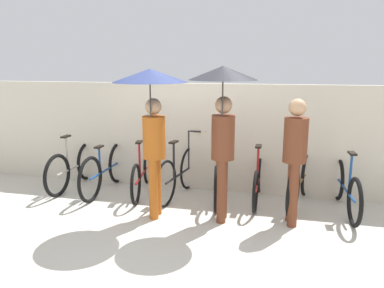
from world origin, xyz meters
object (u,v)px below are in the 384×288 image
object	(u,v)px
parked_bicycle_0	(74,167)
parked_bicycle_3	(178,174)
parked_bicycle_4	(217,178)
pedestrian_leading	(151,103)
pedestrian_center	(223,106)
parked_bicycle_2	(142,173)
parked_bicycle_6	(300,181)
parked_bicycle_1	(105,170)
parked_bicycle_7	(346,188)
pedestrian_trailing	(295,152)
parked_bicycle_5	(258,180)

from	to	relation	value
parked_bicycle_0	parked_bicycle_3	distance (m)	1.96
parked_bicycle_4	pedestrian_leading	distance (m)	1.79
pedestrian_leading	pedestrian_center	xyz separation A→B (m)	(0.96, 0.10, -0.03)
parked_bicycle_2	parked_bicycle_6	world-z (taller)	parked_bicycle_6
parked_bicycle_0	pedestrian_leading	distance (m)	2.48
parked_bicycle_1	pedestrian_leading	world-z (taller)	pedestrian_leading
parked_bicycle_7	pedestrian_center	distance (m)	2.33
parked_bicycle_4	pedestrian_center	distance (m)	1.56
pedestrian_center	parked_bicycle_7	bearing A→B (deg)	-156.48
parked_bicycle_0	pedestrian_center	size ratio (longest dim) A/B	0.80
parked_bicycle_0	pedestrian_leading	xyz separation A→B (m)	(1.87, -1.01, 1.29)
pedestrian_trailing	parked_bicycle_7	bearing A→B (deg)	-146.27
parked_bicycle_3	parked_bicycle_4	bearing A→B (deg)	-81.21
parked_bicycle_2	parked_bicycle_3	bearing A→B (deg)	-104.40
parked_bicycle_3	pedestrian_center	xyz separation A→B (m)	(0.86, -0.86, 1.25)
parked_bicycle_7	pedestrian_trailing	bearing A→B (deg)	125.89
pedestrian_leading	pedestrian_center	bearing A→B (deg)	-177.25
parked_bicycle_1	parked_bicycle_6	bearing A→B (deg)	-88.56
parked_bicycle_4	parked_bicycle_5	world-z (taller)	parked_bicycle_4
parked_bicycle_1	parked_bicycle_5	size ratio (longest dim) A/B	1.13
parked_bicycle_5	pedestrian_center	xyz separation A→B (m)	(-0.44, -0.95, 1.29)
parked_bicycle_2	pedestrian_center	world-z (taller)	pedestrian_center
parked_bicycle_0	parked_bicycle_1	world-z (taller)	parked_bicycle_1
parked_bicycle_4	parked_bicycle_7	xyz separation A→B (m)	(1.96, -0.03, -0.01)
parked_bicycle_2	pedestrian_leading	world-z (taller)	pedestrian_leading
parked_bicycle_2	pedestrian_center	distance (m)	2.19
parked_bicycle_3	parked_bicycle_4	size ratio (longest dim) A/B	0.99
parked_bicycle_0	pedestrian_trailing	distance (m)	3.91
parked_bicycle_4	parked_bicycle_6	distance (m)	1.31
parked_bicycle_1	pedestrian_center	bearing A→B (deg)	-111.37
parked_bicycle_4	pedestrian_center	xyz separation A→B (m)	(0.21, -0.87, 1.27)
parked_bicycle_5	parked_bicycle_0	bearing A→B (deg)	91.45
parked_bicycle_2	parked_bicycle_3	xyz separation A→B (m)	(0.66, -0.05, 0.04)
pedestrian_center	pedestrian_trailing	xyz separation A→B (m)	(0.96, 0.18, -0.62)
parked_bicycle_1	pedestrian_leading	xyz separation A→B (m)	(1.21, -0.94, 1.28)
pedestrian_leading	parked_bicycle_3	bearing A→B (deg)	-99.11
parked_bicycle_0	parked_bicycle_1	xyz separation A→B (m)	(0.65, -0.07, 0.01)
parked_bicycle_4	pedestrian_center	bearing A→B (deg)	-174.65
parked_bicycle_7	parked_bicycle_6	bearing A→B (deg)	78.06
parked_bicycle_5	pedestrian_trailing	world-z (taller)	pedestrian_trailing
parked_bicycle_7	pedestrian_leading	xyz separation A→B (m)	(-2.71, -0.95, 1.31)
parked_bicycle_2	parked_bicycle_4	xyz separation A→B (m)	(1.31, -0.04, 0.02)
parked_bicycle_4	parked_bicycle_5	xyz separation A→B (m)	(0.65, 0.08, -0.02)
pedestrian_trailing	parked_bicycle_4	bearing A→B (deg)	-36.74
parked_bicycle_7	pedestrian_center	xyz separation A→B (m)	(-1.75, -0.85, 1.28)
parked_bicycle_2	parked_bicycle_4	world-z (taller)	parked_bicycle_4
parked_bicycle_0	parked_bicycle_5	size ratio (longest dim) A/B	1.07
parked_bicycle_6	pedestrian_leading	size ratio (longest dim) A/B	0.84
parked_bicycle_1	parked_bicycle_5	distance (m)	2.62
parked_bicycle_0	parked_bicycle_6	world-z (taller)	parked_bicycle_6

